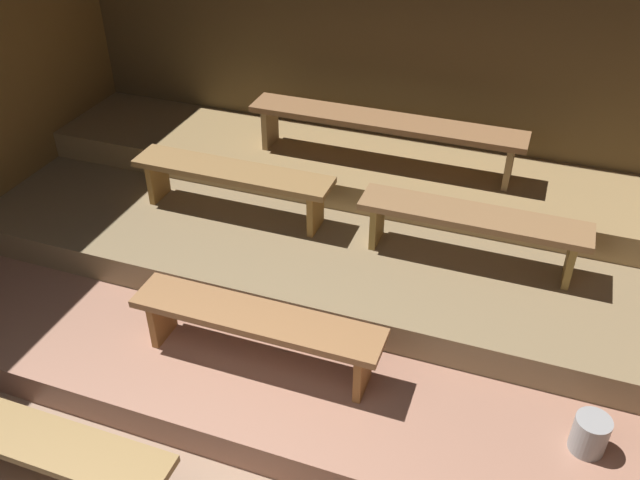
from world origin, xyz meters
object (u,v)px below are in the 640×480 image
(bench_upper_center, at_px, (385,126))
(pail_lower, at_px, (590,434))
(bench_lower_center, at_px, (257,324))
(bench_middle_left, at_px, (232,177))
(bench_middle_right, at_px, (473,222))

(bench_upper_center, relative_size, pail_lower, 9.60)
(bench_lower_center, xyz_separation_m, bench_middle_left, (-0.78, 1.29, 0.24))
(bench_middle_left, height_order, bench_upper_center, bench_upper_center)
(bench_lower_center, xyz_separation_m, pail_lower, (2.10, 0.00, -0.21))
(bench_upper_center, bearing_deg, bench_middle_right, -42.11)
(bench_lower_center, bearing_deg, pail_lower, 0.05)
(bench_middle_right, bearing_deg, pail_lower, -53.59)
(bench_lower_center, height_order, bench_middle_left, bench_middle_left)
(bench_middle_left, relative_size, bench_middle_right, 1.00)
(bench_lower_center, xyz_separation_m, bench_middle_right, (1.15, 1.29, 0.24))
(bench_middle_right, relative_size, pail_lower, 6.84)
(bench_upper_center, bearing_deg, bench_middle_left, -141.70)
(bench_lower_center, distance_m, bench_middle_right, 1.74)
(bench_middle_left, xyz_separation_m, bench_middle_right, (1.93, 0.00, 0.00))
(bench_middle_left, bearing_deg, bench_middle_right, 0.00)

